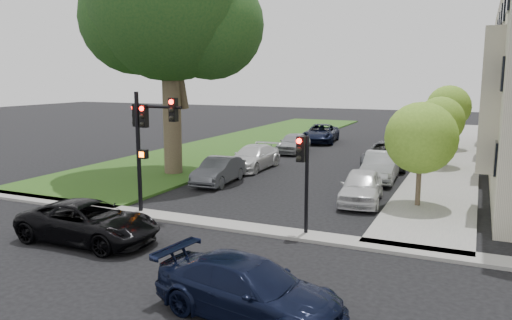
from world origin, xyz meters
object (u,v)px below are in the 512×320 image
at_px(car_parked_6, 253,157).
at_px(car_parked_3, 405,142).
at_px(traffic_signal_main, 146,131).
at_px(car_cross_far, 249,289).
at_px(eucalyptus, 168,0).
at_px(car_parked_8, 321,133).
at_px(car_parked_7, 293,143).
at_px(car_parked_1, 381,166).
at_px(car_parked_2, 388,155).
at_px(car_parked_0, 361,186).
at_px(car_parked_5, 219,171).
at_px(car_parked_4, 416,130).
at_px(car_cross_near, 89,222).
at_px(traffic_signal_secondary, 303,167).
at_px(small_tree_c, 449,107).
at_px(small_tree_a, 421,138).
at_px(small_tree_b, 440,121).

bearing_deg(car_parked_6, car_parked_3, 59.11).
distance_m(traffic_signal_main, car_parked_3, 23.19).
relative_size(car_cross_far, car_parked_3, 1.23).
relative_size(eucalyptus, car_parked_8, 2.55).
bearing_deg(car_parked_8, car_parked_7, -98.61).
bearing_deg(car_parked_1, car_parked_2, 91.53).
height_order(traffic_signal_main, car_parked_7, traffic_signal_main).
bearing_deg(car_parked_0, car_parked_5, 166.02).
relative_size(eucalyptus, car_cross_far, 2.97).
height_order(car_parked_1, car_parked_6, car_parked_1).
bearing_deg(car_parked_6, car_parked_4, 70.12).
relative_size(car_cross_near, car_parked_4, 0.88).
height_order(traffic_signal_secondary, car_parked_1, traffic_signal_secondary).
distance_m(car_parked_1, car_parked_2, 4.10).
bearing_deg(small_tree_c, small_tree_a, -90.00).
bearing_deg(car_parked_7, small_tree_c, 28.84).
xyz_separation_m(car_parked_0, car_parked_7, (-7.56, 12.26, -0.00)).
bearing_deg(car_parked_0, eucalyptus, 162.98).
height_order(eucalyptus, small_tree_b, eucalyptus).
height_order(car_parked_5, car_parked_7, car_parked_7).
distance_m(small_tree_c, car_parked_8, 10.07).
distance_m(eucalyptus, car_cross_far, 19.37).
xyz_separation_m(car_parked_1, car_parked_8, (-7.34, 13.48, -0.00)).
bearing_deg(car_parked_8, car_parked_1, -68.87).
xyz_separation_m(car_cross_near, car_cross_far, (7.04, -2.60, -0.00)).
bearing_deg(car_parked_4, small_tree_c, -67.20).
height_order(small_tree_b, car_parked_2, small_tree_b).
distance_m(traffic_signal_secondary, car_parked_4, 29.25).
bearing_deg(car_parked_1, car_parked_3, 88.62).
height_order(small_tree_c, car_parked_3, small_tree_c).
bearing_deg(car_parked_2, car_parked_1, -86.68).
distance_m(eucalyptus, car_parked_8, 19.02).
distance_m(small_tree_b, car_parked_6, 11.27).
relative_size(car_parked_0, car_parked_5, 1.04).
bearing_deg(eucalyptus, car_parked_2, 34.20).
bearing_deg(car_parked_4, traffic_signal_secondary, -94.51).
distance_m(small_tree_a, car_parked_7, 15.82).
bearing_deg(traffic_signal_main, car_parked_2, 64.56).
relative_size(car_cross_near, car_parked_2, 0.88).
bearing_deg(car_cross_near, car_parked_8, 0.14).
relative_size(car_parked_3, car_parked_6, 0.78).
height_order(traffic_signal_secondary, car_parked_0, traffic_signal_secondary).
bearing_deg(traffic_signal_secondary, car_cross_near, -150.55).
distance_m(car_parked_4, car_parked_7, 13.62).
bearing_deg(traffic_signal_secondary, car_parked_1, 85.81).
xyz_separation_m(car_parked_5, car_parked_7, (-0.07, 11.32, 0.04)).
distance_m(traffic_signal_main, car_cross_far, 9.87).
relative_size(traffic_signal_main, car_parked_8, 0.90).
xyz_separation_m(small_tree_a, car_parked_2, (-2.76, 9.02, -2.17)).
height_order(car_cross_near, car_parked_0, car_parked_0).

